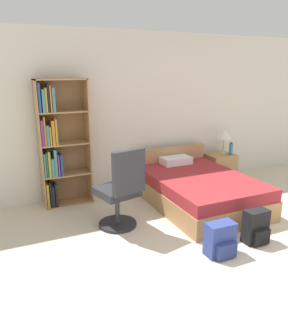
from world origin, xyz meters
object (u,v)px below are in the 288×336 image
table_lamp (224,135)px  nightstand (220,168)px  water_bottle (231,149)px  backpack_black (256,227)px  bed (197,189)px  backpack_blue (221,240)px  bookshelf (58,145)px  office_chair (121,192)px

table_lamp → nightstand: bearing=-159.5°
nightstand → water_bottle: bearing=-35.9°
water_bottle → backpack_black: water_bottle is taller
bed → backpack_black: (-0.02, -1.31, -0.05)m
bed → table_lamp: bearing=35.7°
nightstand → bed: bearing=-143.4°
water_bottle → backpack_blue: water_bottle is taller
table_lamp → bookshelf: bearing=178.3°
bookshelf → table_lamp: size_ratio=4.11×
backpack_black → backpack_blue: size_ratio=1.07×
bookshelf → bed: size_ratio=0.96×
table_lamp → backpack_blue: size_ratio=1.19×
backpack_black → water_bottle: bearing=59.5°
office_chair → table_lamp: bearing=23.8°
bed → backpack_blue: size_ratio=5.07×
office_chair → nightstand: (2.34, 1.04, -0.25)m
office_chair → backpack_blue: (0.78, -1.07, -0.33)m
office_chair → water_bottle: 2.66m
table_lamp → backpack_black: (-1.08, -2.07, -0.67)m
bookshelf → backpack_blue: bookshelf is taller
bed → nightstand: bed is taller
backpack_black → bookshelf: bearing=131.3°
backpack_black → nightstand: bearing=63.8°
bed → water_bottle: size_ratio=8.53×
nightstand → backpack_black: 2.28m
office_chair → table_lamp: size_ratio=2.38×
bookshelf → table_lamp: bookshelf is taller
nightstand → backpack_black: nightstand is taller
water_bottle → office_chair: bearing=-159.3°
bed → water_bottle: water_bottle is taller
office_chair → bookshelf: bearing=116.0°
bookshelf → nightstand: 2.99m
nightstand → backpack_black: bearing=-116.2°
bed → backpack_blue: bearing=-112.9°
bookshelf → nightstand: size_ratio=3.65×
nightstand → water_bottle: size_ratio=2.25×
bookshelf → office_chair: 1.35m
backpack_black → bed: bearing=89.1°
backpack_blue → bed: bearing=67.1°
table_lamp → backpack_black: bearing=-117.4°
table_lamp → water_bottle: 0.29m
table_lamp → water_bottle: size_ratio=2.00×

